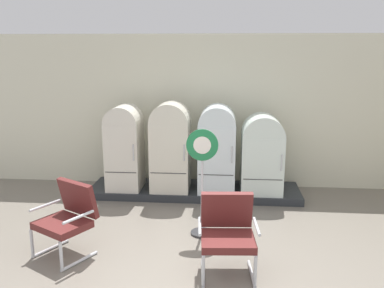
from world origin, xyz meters
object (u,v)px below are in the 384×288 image
(refrigerator_0, at_px, (124,145))
(refrigerator_1, at_px, (170,144))
(sign_stand, at_px, (202,185))
(refrigerator_2, at_px, (217,146))
(armchair_right, at_px, (227,230))
(armchair_left, at_px, (68,215))
(refrigerator_3, at_px, (262,152))

(refrigerator_0, bearing_deg, refrigerator_1, -0.13)
(sign_stand, bearing_deg, refrigerator_2, 83.91)
(refrigerator_2, relative_size, armchair_right, 1.61)
(armchair_left, relative_size, sign_stand, 0.61)
(armchair_left, height_order, armchair_right, same)
(sign_stand, bearing_deg, refrigerator_0, 133.95)
(refrigerator_0, bearing_deg, armchair_left, -94.97)
(refrigerator_1, bearing_deg, armchair_right, -67.95)
(armchair_left, xyz_separation_m, armchair_right, (2.03, -0.26, 0.00))
(refrigerator_0, distance_m, armchair_left, 2.28)
(refrigerator_0, relative_size, refrigerator_3, 1.10)
(refrigerator_3, bearing_deg, refrigerator_2, 179.34)
(refrigerator_2, xyz_separation_m, armchair_right, (0.19, -2.51, -0.41))
(refrigerator_1, height_order, refrigerator_3, refrigerator_1)
(refrigerator_0, xyz_separation_m, refrigerator_3, (2.43, 0.01, -0.09))
(refrigerator_0, bearing_deg, armchair_right, -53.63)
(refrigerator_2, xyz_separation_m, refrigerator_3, (0.78, -0.01, -0.09))
(refrigerator_2, bearing_deg, armchair_right, -85.63)
(refrigerator_0, distance_m, refrigerator_1, 0.83)
(armchair_right, bearing_deg, refrigerator_0, 126.37)
(refrigerator_2, bearing_deg, armchair_left, -129.19)
(armchair_left, distance_m, armchair_right, 2.05)
(armchair_left, distance_m, sign_stand, 1.82)
(armchair_right, height_order, sign_stand, sign_stand)
(armchair_left, bearing_deg, refrigerator_0, 85.03)
(refrigerator_0, xyz_separation_m, refrigerator_2, (1.64, 0.02, 0.01))
(refrigerator_2, distance_m, armchair_right, 2.55)
(refrigerator_0, height_order, sign_stand, refrigerator_0)
(refrigerator_0, height_order, armchair_left, refrigerator_0)
(armchair_left, bearing_deg, refrigerator_3, 40.57)
(armchair_left, relative_size, armchair_right, 1.00)
(refrigerator_3, distance_m, sign_stand, 1.82)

